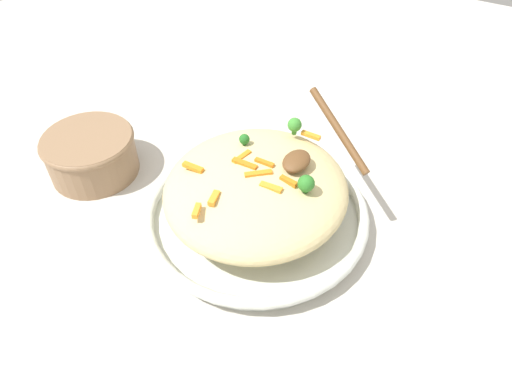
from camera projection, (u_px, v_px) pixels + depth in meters
The scene contains 18 objects.
ground_plane at pixel (256, 223), 0.79m from camera, with size 2.40×2.40×0.00m, color beige.
serving_bowl at pixel (256, 214), 0.77m from camera, with size 0.38×0.38×0.04m.
pasta_mound at pixel (256, 189), 0.73m from camera, with size 0.30×0.29×0.09m, color #DBC689.
carrot_piece_0 at pixel (214, 198), 0.66m from camera, with size 0.03×0.01×0.01m, color orange.
carrot_piece_1 at pixel (264, 163), 0.71m from camera, with size 0.03×0.01×0.01m, color orange.
carrot_piece_2 at pixel (197, 211), 0.64m from camera, with size 0.03×0.01×0.01m, color orange.
carrot_piece_3 at pixel (244, 165), 0.71m from camera, with size 0.04×0.01×0.01m, color orange.
carrot_piece_4 at pixel (258, 174), 0.69m from camera, with size 0.04×0.01×0.01m, color orange.
carrot_piece_5 at pixel (193, 167), 0.71m from camera, with size 0.04×0.01×0.01m, color orange.
carrot_piece_6 at pixel (289, 181), 0.68m from camera, with size 0.03×0.01×0.01m, color orange.
carrot_piece_7 at pixel (242, 157), 0.72m from camera, with size 0.04×0.01×0.01m, color orange.
carrot_piece_8 at pixel (311, 135), 0.77m from camera, with size 0.03×0.01×0.01m, color orange.
carrot_piece_9 at pixel (271, 187), 0.67m from camera, with size 0.03×0.01×0.01m, color orange.
broccoli_floret_0 at pixel (244, 139), 0.74m from camera, with size 0.02×0.02×0.02m.
broccoli_floret_1 at pixel (295, 125), 0.76m from camera, with size 0.02×0.02×0.03m.
broccoli_floret_2 at pixel (305, 185), 0.66m from camera, with size 0.03×0.03×0.03m.
serving_spoon at pixel (312, 150), 0.70m from camera, with size 0.14×0.14×0.08m.
companion_bowl at pixel (91, 152), 0.85m from camera, with size 0.17×0.17×0.08m.
Camera 1 is at (-0.46, -0.26, 0.59)m, focal length 32.05 mm.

